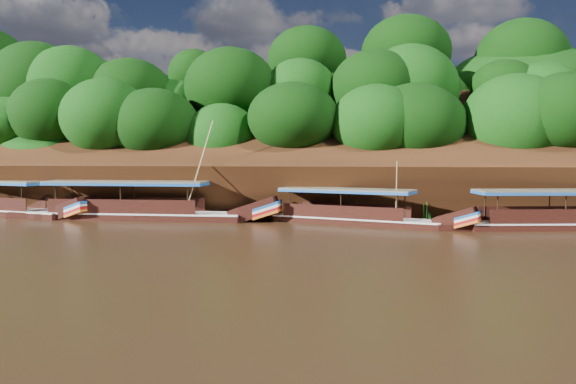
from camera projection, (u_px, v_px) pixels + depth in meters
name	position (u px, v px, depth m)	size (l,w,h in m)	color
ground	(337.00, 240.00, 29.92)	(160.00, 160.00, 0.00)	black
riverbank	(348.00, 183.00, 52.27)	(120.00, 30.06, 19.40)	black
boat_1	(366.00, 217.00, 36.39)	(13.29, 6.03, 4.59)	black
boat_2	(152.00, 211.00, 39.21)	(17.25, 2.79, 7.39)	black
boat_3	(10.00, 208.00, 41.87)	(14.68, 6.04, 3.11)	black
reeds	(296.00, 206.00, 39.86)	(49.49, 2.02, 2.22)	#206719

